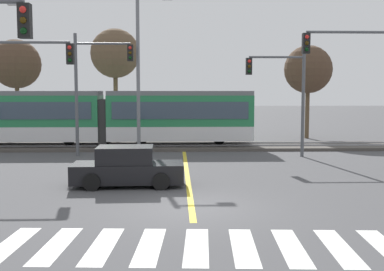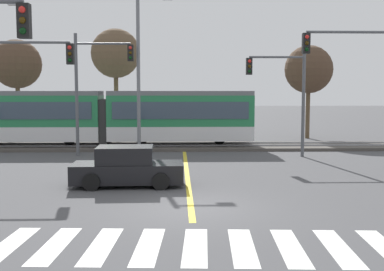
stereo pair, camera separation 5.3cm
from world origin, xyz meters
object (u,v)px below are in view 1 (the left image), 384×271
(street_lamp_centre, at_px, (141,65))
(bare_tree_west, at_px, (115,54))
(bare_tree_far_west, at_px, (16,64))
(bare_tree_east, at_px, (308,70))
(traffic_light_far_right, at_px, (283,87))
(light_rail_tram, at_px, (105,116))
(traffic_light_mid_right, at_px, (364,73))
(sedan_crossing, at_px, (128,168))
(traffic_light_mid_left, at_px, (12,80))
(traffic_light_far_left, at_px, (94,78))

(street_lamp_centre, distance_m, bare_tree_west, 8.49)
(bare_tree_far_west, height_order, bare_tree_east, bare_tree_far_west)
(traffic_light_far_right, distance_m, bare_tree_east, 11.10)
(light_rail_tram, height_order, traffic_light_mid_right, traffic_light_mid_right)
(sedan_crossing, relative_size, bare_tree_west, 0.52)
(traffic_light_mid_left, height_order, street_lamp_centre, street_lamp_centre)
(light_rail_tram, relative_size, traffic_light_far_left, 2.74)
(traffic_light_mid_left, bearing_deg, bare_tree_far_west, 107.30)
(sedan_crossing, height_order, traffic_light_mid_left, traffic_light_mid_left)
(bare_tree_far_west, distance_m, bare_tree_west, 7.47)
(traffic_light_mid_left, distance_m, traffic_light_far_right, 13.86)
(traffic_light_far_left, bearing_deg, bare_tree_east, 33.19)
(sedan_crossing, relative_size, bare_tree_east, 0.60)
(traffic_light_far_left, xyz_separation_m, bare_tree_far_west, (-7.26, 9.29, 1.20))
(traffic_light_far_left, height_order, traffic_light_far_right, traffic_light_far_left)
(bare_tree_far_west, relative_size, bare_tree_east, 1.05)
(traffic_light_far_right, bearing_deg, sedan_crossing, -134.28)
(traffic_light_far_left, distance_m, bare_tree_west, 8.61)
(bare_tree_far_west, distance_m, bare_tree_east, 21.76)
(traffic_light_far_right, bearing_deg, bare_tree_east, 67.92)
(light_rail_tram, bearing_deg, bare_tree_west, 88.75)
(light_rail_tram, height_order, sedan_crossing, light_rail_tram)
(sedan_crossing, height_order, traffic_light_far_left, traffic_light_far_left)
(traffic_light_mid_left, xyz_separation_m, traffic_light_far_right, (13.00, 4.79, -0.26))
(light_rail_tram, distance_m, traffic_light_mid_right, 15.91)
(traffic_light_far_right, distance_m, bare_tree_west, 13.92)
(traffic_light_mid_left, distance_m, traffic_light_mid_right, 15.55)
(traffic_light_mid_left, bearing_deg, traffic_light_far_left, 64.36)
(bare_tree_far_west, bearing_deg, bare_tree_west, -6.91)
(traffic_light_mid_left, relative_size, bare_tree_west, 0.75)
(light_rail_tram, distance_m, bare_tree_far_west, 9.90)
(traffic_light_far_left, height_order, traffic_light_mid_right, traffic_light_far_left)
(traffic_light_far_right, relative_size, street_lamp_centre, 0.64)
(traffic_light_mid_right, distance_m, bare_tree_west, 18.96)
(sedan_crossing, xyz_separation_m, bare_tree_far_west, (-9.91, 17.91, 4.85))
(traffic_light_far_left, relative_size, traffic_light_far_right, 1.18)
(sedan_crossing, relative_size, traffic_light_far_right, 0.74)
(bare_tree_far_west, bearing_deg, traffic_light_far_right, -29.62)
(traffic_light_mid_left, relative_size, traffic_light_far_left, 0.90)
(traffic_light_mid_left, distance_m, bare_tree_far_west, 15.58)
(bare_tree_far_west, xyz_separation_m, bare_tree_east, (21.75, 0.19, -0.35))
(light_rail_tram, bearing_deg, bare_tree_far_west, 141.74)
(traffic_light_far_left, bearing_deg, bare_tree_far_west, 128.00)
(street_lamp_centre, xyz_separation_m, bare_tree_west, (-2.44, 8.04, 1.18))
(street_lamp_centre, relative_size, bare_tree_west, 1.12)
(bare_tree_east, bearing_deg, street_lamp_centre, -142.59)
(sedan_crossing, bearing_deg, traffic_light_far_left, 107.10)
(sedan_crossing, height_order, street_lamp_centre, street_lamp_centre)
(sedan_crossing, distance_m, bare_tree_far_west, 21.04)
(traffic_light_mid_right, relative_size, bare_tree_west, 0.83)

